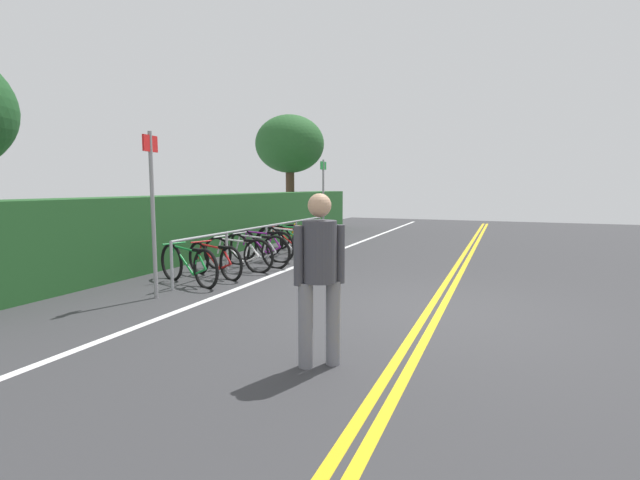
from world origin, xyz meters
name	(u,v)px	position (x,y,z in m)	size (l,w,h in m)	color
ground_plane	(433,314)	(0.00, 0.00, -0.03)	(35.79, 13.95, 0.05)	#353538
centre_line_yellow_inner	(439,313)	(0.00, -0.08, 0.00)	(32.21, 0.10, 0.00)	gold
centre_line_yellow_outer	(427,311)	(0.00, 0.08, 0.00)	(32.21, 0.10, 0.00)	gold
bike_lane_stripe_white	(229,292)	(0.00, 3.24, 0.00)	(32.21, 0.12, 0.00)	white
bike_rack	(266,234)	(3.01, 4.17, 0.62)	(6.52, 0.05, 0.82)	#9EA0A5
bicycle_0	(188,265)	(0.29, 4.25, 0.33)	(0.69, 1.67, 0.72)	black
bicycle_1	(214,260)	(0.99, 4.19, 0.31)	(0.67, 1.59, 0.68)	black
bicycle_2	(238,254)	(1.71, 4.12, 0.34)	(0.46, 1.69, 0.72)	black
bicycle_3	(256,250)	(2.30, 4.04, 0.34)	(0.46, 1.73, 0.74)	black
bicycle_4	(262,246)	(2.96, 4.27, 0.35)	(0.46, 1.71, 0.75)	black
bicycle_5	(287,242)	(3.77, 4.03, 0.36)	(0.46, 1.77, 0.77)	black
bicycle_6	(290,240)	(4.32, 4.22, 0.34)	(0.52, 1.65, 0.73)	black
bicycle_7	(298,237)	(4.99, 4.29, 0.33)	(0.55, 1.74, 0.71)	black
bicycle_8	(310,235)	(5.71, 4.23, 0.32)	(0.67, 1.65, 0.68)	black
pedestrian	(320,269)	(-2.32, 0.73, 0.93)	(0.33, 0.41, 1.63)	slate
sign_post_near	(152,200)	(-0.74, 4.06, 1.49)	(0.36, 0.09, 2.50)	gray
sign_post_far	(323,193)	(6.90, 4.31, 1.48)	(0.36, 0.06, 2.49)	gray
hedge_backdrop	(232,222)	(4.51, 6.04, 0.74)	(15.47, 1.01, 1.49)	#235626
tree_mid	(290,145)	(10.48, 7.13, 3.30)	(2.69, 2.69, 4.46)	#473323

